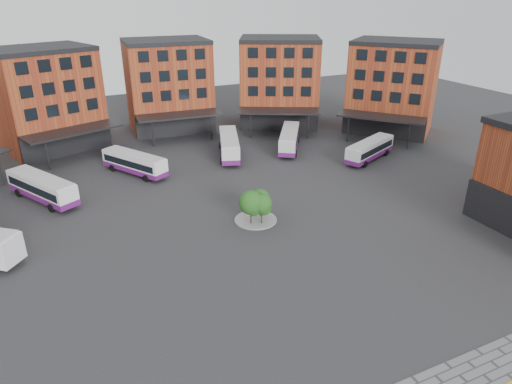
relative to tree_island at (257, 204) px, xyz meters
name	(u,v)px	position (x,y,z in m)	size (l,w,h in m)	color
ground	(296,288)	(-1.95, -11.59, -2.08)	(160.00, 160.00, 0.00)	#28282B
main_building	(132,104)	(-6.72, 26.66, 5.15)	(94.14, 42.48, 14.60)	#954220
tree_island	(257,204)	(0.00, 0.00, 0.00)	(4.40, 4.40, 3.70)	gray
bus_b	(42,188)	(-19.67, 14.92, -0.48)	(7.19, 10.33, 2.95)	white
bus_c	(134,163)	(-8.62, 18.74, -0.58)	(6.95, 9.61, 2.77)	white
bus_d	(229,145)	(4.99, 19.96, -0.44)	(5.87, 10.96, 3.03)	silver
bus_e	(289,139)	(14.20, 18.95, -0.49)	(7.64, 10.03, 2.93)	silver
bus_f	(370,149)	(22.19, 10.24, -0.59)	(9.83, 5.99, 2.75)	white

